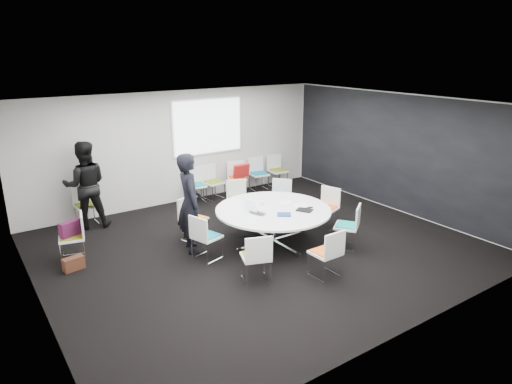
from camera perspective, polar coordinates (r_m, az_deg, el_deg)
room_shell at (r=8.71m, az=0.91°, el=1.73°), size 8.08×7.08×2.88m
conference_table at (r=9.12m, az=2.15°, el=-3.19°), size 2.29×2.29×0.73m
projection_screen at (r=11.86m, az=-6.02°, el=8.12°), size 1.90×0.03×1.35m
chair_ring_a at (r=10.11m, az=8.71°, el=-2.91°), size 0.58×0.58×0.88m
chair_ring_b at (r=10.59m, az=2.99°, el=-1.77°), size 0.64×0.64×0.88m
chair_ring_c at (r=10.53m, az=-2.32°, el=-1.88°), size 0.60×0.60×0.88m
chair_ring_d at (r=9.46m, az=-7.82°, el=-4.34°), size 0.60×0.59×0.88m
chair_ring_e at (r=8.58m, az=-6.20°, el=-6.63°), size 0.56×0.57×0.88m
chair_ring_f at (r=7.76m, az=-0.01°, el=-9.25°), size 0.59×0.58×0.88m
chair_ring_g at (r=7.99m, az=8.69°, el=-8.64°), size 0.47×0.46×0.88m
chair_ring_h at (r=9.19m, az=11.27°, el=-5.19°), size 0.63×0.63×0.88m
chair_back_a at (r=11.72m, az=-7.50°, el=0.03°), size 0.52×0.51×0.88m
chair_back_b at (r=11.94m, az=-5.34°, el=0.44°), size 0.52×0.51×0.88m
chair_back_c at (r=12.27m, az=-2.37°, el=0.97°), size 0.59×0.58×0.88m
chair_back_d at (r=12.67m, az=0.35°, el=1.53°), size 0.51×0.50×0.88m
chair_back_e at (r=13.01m, az=2.70°, el=1.94°), size 0.49×0.48×0.88m
chair_spare_left at (r=9.16m, az=-21.85°, el=-6.24°), size 0.54×0.55×0.88m
chair_person_back at (r=10.84m, az=-20.39°, el=-2.42°), size 0.47×0.46×0.88m
person_main at (r=8.74m, az=-8.28°, el=-1.37°), size 0.63×0.80×1.93m
person_back at (r=10.49m, az=-20.55°, el=0.82°), size 1.08×0.93×1.91m
laptop at (r=8.81m, az=0.33°, el=-2.57°), size 0.32×0.38×0.03m
laptop_lid at (r=8.84m, az=-0.66°, el=-1.71°), size 0.08×0.30×0.22m
notebook_black at (r=9.00m, az=6.08°, el=-2.27°), size 0.34×0.37×0.02m
tablet_folio at (r=8.72m, az=3.52°, el=-2.83°), size 0.33×0.31×0.03m
papers_right at (r=9.44m, az=3.68°, el=-1.29°), size 0.36×0.32×0.00m
papers_front at (r=9.31m, az=5.53°, el=-1.62°), size 0.31×0.22×0.00m
cup at (r=9.22m, az=0.73°, el=-1.43°), size 0.08×0.08×0.09m
phone at (r=9.16m, az=6.70°, el=-1.96°), size 0.15×0.08×0.01m
maroon_bag at (r=9.04m, az=-22.19°, el=-4.25°), size 0.42×0.28×0.28m
brown_bag at (r=8.82m, az=-21.85°, el=-8.30°), size 0.38×0.22×0.24m
red_jacket at (r=11.97m, az=-1.84°, el=2.66°), size 0.44×0.16×0.36m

